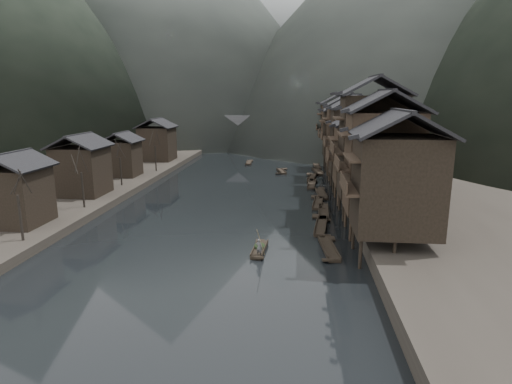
# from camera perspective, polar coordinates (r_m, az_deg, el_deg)

# --- Properties ---
(water) EXTENTS (300.00, 300.00, 0.00)m
(water) POSITION_cam_1_polar(r_m,az_deg,el_deg) (47.91, -5.23, -4.63)
(water) COLOR black
(water) RESTS_ON ground
(right_bank) EXTENTS (40.00, 200.00, 1.80)m
(right_bank) POSITION_cam_1_polar(r_m,az_deg,el_deg) (89.84, 22.54, 3.24)
(right_bank) COLOR #2D2823
(right_bank) RESTS_ON ground
(left_bank) EXTENTS (40.00, 200.00, 1.20)m
(left_bank) POSITION_cam_1_polar(r_m,az_deg,el_deg) (96.47, -21.51, 3.74)
(left_bank) COLOR #2D2823
(left_bank) RESTS_ON ground
(stilt_houses) EXTENTS (9.00, 67.60, 16.67)m
(stilt_houses) POSITION_cam_1_polar(r_m,az_deg,el_deg) (64.77, 13.25, 7.82)
(stilt_houses) COLOR black
(stilt_houses) RESTS_ON ground
(left_houses) EXTENTS (8.10, 53.20, 8.73)m
(left_houses) POSITION_cam_1_polar(r_m,az_deg,el_deg) (71.80, -18.59, 5.22)
(left_houses) COLOR black
(left_houses) RESTS_ON left_bank
(bare_trees) EXTENTS (3.27, 41.22, 6.53)m
(bare_trees) POSITION_cam_1_polar(r_m,az_deg,el_deg) (61.64, -19.24, 4.22)
(bare_trees) COLOR black
(bare_trees) RESTS_ON left_bank
(moored_sampans) EXTENTS (3.28, 68.28, 0.47)m
(moored_sampans) POSITION_cam_1_polar(r_m,az_deg,el_deg) (69.80, 8.06, 1.01)
(moored_sampans) COLOR black
(moored_sampans) RESTS_ON water
(midriver_boats) EXTENTS (9.12, 15.80, 0.44)m
(midriver_boats) POSITION_cam_1_polar(r_m,az_deg,el_deg) (86.64, 1.07, 3.43)
(midriver_boats) COLOR black
(midriver_boats) RESTS_ON water
(stone_bridge) EXTENTS (40.00, 6.00, 9.00)m
(stone_bridge) POSITION_cam_1_polar(r_m,az_deg,el_deg) (117.56, 1.31, 8.31)
(stone_bridge) COLOR #4C4C4F
(stone_bridge) RESTS_ON ground
(hills) EXTENTS (320.00, 380.00, 108.31)m
(hills) POSITION_cam_1_polar(r_m,az_deg,el_deg) (214.20, 4.74, 22.52)
(hills) COLOR black
(hills) RESTS_ON ground
(hero_sampan) EXTENTS (1.33, 4.99, 0.43)m
(hero_sampan) POSITION_cam_1_polar(r_m,az_deg,el_deg) (40.42, 0.47, -7.62)
(hero_sampan) COLOR black
(hero_sampan) RESTS_ON water
(cargo_heap) EXTENTS (1.09, 1.43, 0.65)m
(cargo_heap) POSITION_cam_1_polar(r_m,az_deg,el_deg) (40.45, 0.48, -6.77)
(cargo_heap) COLOR black
(cargo_heap) RESTS_ON hero_sampan
(boatman) EXTENTS (0.69, 0.58, 1.62)m
(boatman) POSITION_cam_1_polar(r_m,az_deg,el_deg) (38.44, 0.41, -7.07)
(boatman) COLOR #5B5B5D
(boatman) RESTS_ON hero_sampan
(bamboo_pole) EXTENTS (0.68, 1.99, 3.36)m
(bamboo_pole) POSITION_cam_1_polar(r_m,az_deg,el_deg) (37.65, 0.72, -3.52)
(bamboo_pole) COLOR #8C7A51
(bamboo_pole) RESTS_ON boatman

